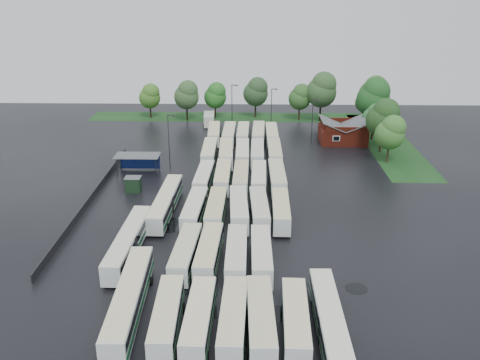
{
  "coord_description": "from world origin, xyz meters",
  "views": [
    {
      "loc": [
        3.95,
        -71.56,
        34.37
      ],
      "look_at": [
        2.0,
        12.0,
        2.5
      ],
      "focal_mm": 40.0,
      "sensor_mm": 36.0,
      "label": 1
    }
  ],
  "objects_px": {
    "artic_bus_west_a": "(129,299)",
    "minibus": "(209,119)",
    "artic_bus_east": "(330,326)",
    "brick_building": "(343,134)"
  },
  "relations": [
    {
      "from": "brick_building",
      "to": "artic_bus_west_a",
      "type": "xyz_separation_m",
      "value": [
        -33.09,
        -65.56,
        0.06
      ]
    },
    {
      "from": "artic_bus_east",
      "to": "minibus",
      "type": "bearing_deg",
      "value": 102.39
    },
    {
      "from": "artic_bus_east",
      "to": "artic_bus_west_a",
      "type": "bearing_deg",
      "value": 169.03
    },
    {
      "from": "brick_building",
      "to": "artic_bus_east",
      "type": "relative_size",
      "value": 0.57
    },
    {
      "from": "artic_bus_east",
      "to": "brick_building",
      "type": "bearing_deg",
      "value": 79.93
    },
    {
      "from": "artic_bus_west_a",
      "to": "brick_building",
      "type": "bearing_deg",
      "value": 60.93
    },
    {
      "from": "brick_building",
      "to": "minibus",
      "type": "xyz_separation_m",
      "value": [
        -30.66,
        13.52,
        -0.24
      ]
    },
    {
      "from": "artic_bus_west_a",
      "to": "minibus",
      "type": "distance_m",
      "value": 79.12
    },
    {
      "from": "artic_bus_east",
      "to": "minibus",
      "type": "distance_m",
      "value": 85.12
    },
    {
      "from": "artic_bus_west_a",
      "to": "artic_bus_east",
      "type": "height_order",
      "value": "artic_bus_west_a"
    }
  ]
}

